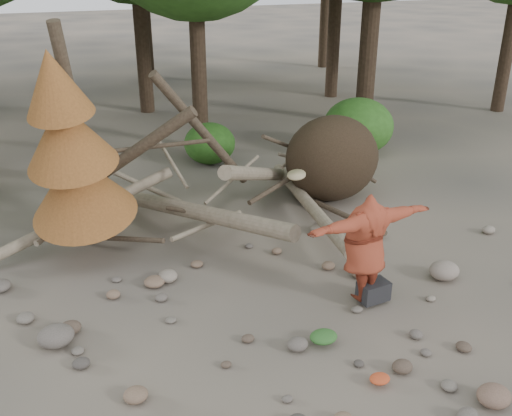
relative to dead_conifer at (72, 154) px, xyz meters
name	(u,v)px	position (x,y,z in m)	size (l,w,h in m)	color
ground	(320,321)	(3.12, -3.37, -2.11)	(120.00, 120.00, 0.00)	#514C44
deadfall_pile	(311,164)	(5.13, 0.87, -1.16)	(8.55, 5.24, 3.30)	#332619
dead_conifer	(72,154)	(0.00, 0.00, 0.00)	(2.06, 2.16, 4.35)	#4C3F30
bush_mid	(210,143)	(3.92, 4.43, -1.55)	(1.40, 1.40, 1.12)	#295C1A
bush_right	(358,126)	(8.12, 3.63, -1.31)	(2.00, 2.00, 1.60)	#336D22
frisbee_thrower	(365,247)	(4.01, -3.13, -1.11)	(2.64, 0.76, 2.44)	maroon
backpack	(373,294)	(4.16, -3.24, -1.95)	(0.49, 0.33, 0.33)	black
cloth_green	(323,340)	(2.88, -3.90, -2.03)	(0.42, 0.35, 0.16)	#2C5F26
cloth_orange	(379,382)	(3.15, -4.96, -2.06)	(0.28, 0.23, 0.10)	#BC4320
boulder_front_right	(494,396)	(4.27, -5.82, -1.98)	(0.44, 0.40, 0.26)	#795C4B
boulder_mid_right	(444,270)	(5.75, -3.07, -1.95)	(0.54, 0.48, 0.32)	gray
boulder_mid_left	(56,336)	(-0.73, -2.42, -1.95)	(0.53, 0.47, 0.32)	#615951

